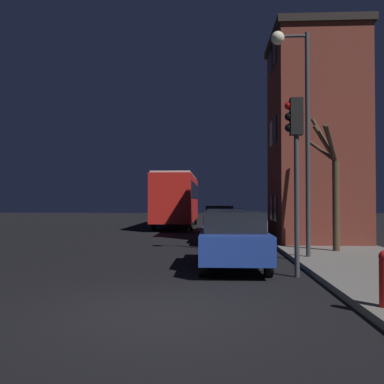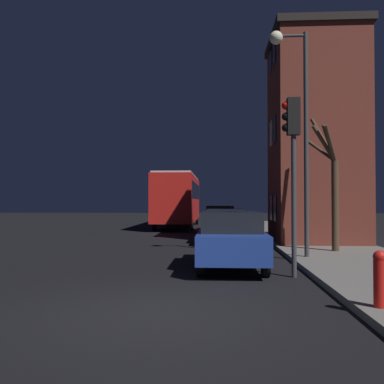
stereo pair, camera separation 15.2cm
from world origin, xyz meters
The scene contains 9 objects.
ground_plane centered at (0.00, 0.00, 0.00)m, with size 120.00×120.00×0.00m, color black.
brick_building centered at (5.27, 11.48, 4.60)m, with size 3.77×4.46×8.88m.
streetlamp centered at (3.49, 6.16, 4.81)m, with size 1.18×0.42×6.95m.
traffic_light centered at (2.89, 3.36, 3.10)m, with size 0.43×0.24×4.33m.
bare_tree centered at (4.97, 7.74, 2.53)m, with size 0.98×2.46×4.64m.
bus centered at (-1.68, 23.17, 2.17)m, with size 2.54×10.83×3.65m.
car_near_lane centered at (1.45, 4.74, 0.81)m, with size 1.76×4.39×1.55m.
car_mid_lane centered at (1.46, 11.95, 0.79)m, with size 1.86×4.47×1.48m.
car_far_lane centered at (1.26, 19.53, 0.80)m, with size 1.86×4.43×1.57m.
Camera 1 is at (0.92, -7.07, 1.82)m, focal length 40.00 mm.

